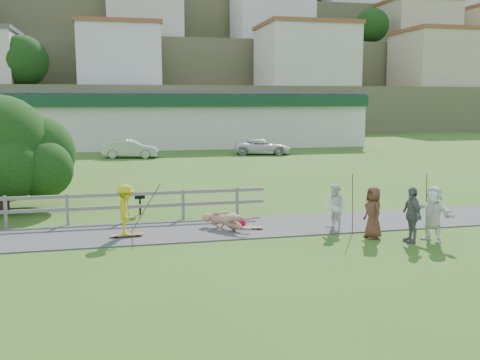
{
  "coord_description": "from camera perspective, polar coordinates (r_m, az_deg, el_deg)",
  "views": [
    {
      "loc": [
        -2.19,
        -15.64,
        4.29
      ],
      "look_at": [
        1.81,
        2.0,
        1.57
      ],
      "focal_mm": 40.0,
      "sensor_mm": 36.0,
      "label": 1
    }
  ],
  "objects": [
    {
      "name": "pole_spec_left",
      "position": [
        17.53,
        11.91,
        -2.51
      ],
      "size": [
        0.03,
        0.03,
        1.97
      ],
      "primitive_type": "cylinder",
      "color": "brown",
      "rests_on": "ground"
    },
    {
      "name": "skater_rider",
      "position": [
        17.05,
        -12.04,
        -3.47
      ],
      "size": [
        0.63,
        1.05,
        1.59
      ],
      "primitive_type": "imported",
      "rotation": [
        0.0,
        0.0,
        1.53
      ],
      "color": "gold",
      "rests_on": "ground"
    },
    {
      "name": "helmet",
      "position": [
        18.21,
        0.17,
        -4.62
      ],
      "size": [
        0.28,
        0.28,
        0.28
      ],
      "primitive_type": "sphere",
      "color": "#B20622",
      "rests_on": "ground"
    },
    {
      "name": "fence",
      "position": [
        19.42,
        -19.76,
        -2.55
      ],
      "size": [
        15.05,
        0.1,
        1.1
      ],
      "color": "slate",
      "rests_on": "ground"
    },
    {
      "name": "path",
      "position": [
        17.8,
        -5.37,
        -5.37
      ],
      "size": [
        34.0,
        3.0,
        0.04
      ],
      "primitive_type": "cube",
      "color": "#3B3B3E",
      "rests_on": "ground"
    },
    {
      "name": "spectator_b",
      "position": [
        17.0,
        17.85,
        -3.55
      ],
      "size": [
        0.46,
        1.01,
        1.7
      ],
      "primitive_type": "imported",
      "rotation": [
        0.0,
        0.0,
        4.67
      ],
      "color": "slate",
      "rests_on": "ground"
    },
    {
      "name": "skater_fallen",
      "position": [
        17.71,
        -1.47,
        -4.36
      ],
      "size": [
        1.66,
        1.55,
        0.67
      ],
      "primitive_type": "imported",
      "rotation": [
        0.0,
        0.0,
        0.73
      ],
      "color": "tan",
      "rests_on": "ground"
    },
    {
      "name": "longboard_rider",
      "position": [
        17.22,
        -11.97,
        -5.88
      ],
      "size": [
        0.99,
        0.28,
        0.11
      ],
      "primitive_type": null,
      "rotation": [
        0.0,
        0.0,
        0.04
      ],
      "color": "brown",
      "rests_on": "ground"
    },
    {
      "name": "strip_mall",
      "position": [
        50.98,
        -5.84,
        6.59
      ],
      "size": [
        32.5,
        10.75,
        5.1
      ],
      "color": "beige",
      "rests_on": "ground"
    },
    {
      "name": "pole_spec_right",
      "position": [
        18.26,
        19.26,
        -2.41
      ],
      "size": [
        0.03,
        0.03,
        1.94
      ],
      "primitive_type": "cylinder",
      "color": "brown",
      "rests_on": "ground"
    },
    {
      "name": "spectator_a",
      "position": [
        17.88,
        10.1,
        -2.89
      ],
      "size": [
        0.78,
        0.9,
        1.57
      ],
      "primitive_type": "imported",
      "rotation": [
        0.0,
        0.0,
        4.99
      ],
      "color": "white",
      "rests_on": "ground"
    },
    {
      "name": "car_silver",
      "position": [
        40.64,
        -11.56,
        3.27
      ],
      "size": [
        4.28,
        2.2,
        1.34
      ],
      "primitive_type": "imported",
      "rotation": [
        0.0,
        0.0,
        1.37
      ],
      "color": "#ADAFB5",
      "rests_on": "ground"
    },
    {
      "name": "pole_rider",
      "position": [
        17.43,
        -10.1,
        -2.63
      ],
      "size": [
        0.03,
        0.03,
        1.9
      ],
      "primitive_type": "cylinder",
      "color": "brown",
      "rests_on": "ground"
    },
    {
      "name": "longboard_fallen",
      "position": [
        17.85,
        1.13,
        -5.21
      ],
      "size": [
        0.85,
        0.45,
        0.09
      ],
      "primitive_type": null,
      "rotation": [
        0.0,
        0.0,
        -0.32
      ],
      "color": "brown",
      "rests_on": "ground"
    },
    {
      "name": "ground",
      "position": [
        16.36,
        -4.68,
        -6.68
      ],
      "size": [
        260.0,
        260.0,
        0.0
      ],
      "primitive_type": "plane",
      "color": "#345B1A",
      "rests_on": "ground"
    },
    {
      "name": "bbq",
      "position": [
        20.5,
        -10.62,
        -2.51
      ],
      "size": [
        0.39,
        0.3,
        0.82
      ],
      "primitive_type": null,
      "rotation": [
        0.0,
        0.0,
        -0.03
      ],
      "color": "black",
      "rests_on": "ground"
    },
    {
      "name": "spectator_c",
      "position": [
        17.19,
        14.02,
        -3.38
      ],
      "size": [
        0.54,
        0.81,
        1.63
      ],
      "primitive_type": "imported",
      "rotation": [
        0.0,
        0.0,
        4.74
      ],
      "color": "brown",
      "rests_on": "ground"
    },
    {
      "name": "car_white",
      "position": [
        42.39,
        2.41,
        3.57
      ],
      "size": [
        4.75,
        2.99,
        1.22
      ],
      "primitive_type": "imported",
      "rotation": [
        0.0,
        0.0,
        1.34
      ],
      "color": "silver",
      "rests_on": "ground"
    },
    {
      "name": "hillside",
      "position": [
        107.44,
        -11.9,
        13.79
      ],
      "size": [
        220.0,
        67.0,
        47.5
      ],
      "color": "#565F38",
      "rests_on": "ground"
    },
    {
      "name": "spectator_d",
      "position": [
        17.34,
        19.9,
        -3.4
      ],
      "size": [
        1.07,
        1.66,
        1.71
      ],
      "primitive_type": "imported",
      "rotation": [
        0.0,
        0.0,
        5.1
      ],
      "color": "white",
      "rests_on": "ground"
    },
    {
      "name": "tree",
      "position": [
        22.85,
        -24.13,
        1.13
      ],
      "size": [
        6.29,
        6.29,
        3.27
      ],
      "primitive_type": null,
      "color": "black",
      "rests_on": "ground"
    }
  ]
}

